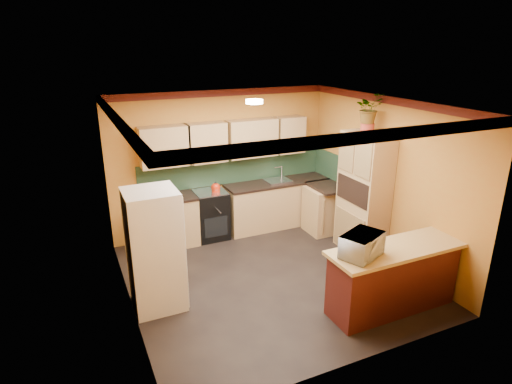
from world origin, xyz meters
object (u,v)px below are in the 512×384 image
(fridge, at_px, (155,250))
(breakfast_bar, at_px, (392,280))
(pantry, at_px, (363,195))
(base_cabinets_back, at_px, (242,210))
(stove, at_px, (211,215))
(microwave, at_px, (362,245))

(fridge, xyz_separation_m, breakfast_bar, (2.90, -1.41, -0.41))
(pantry, height_order, breakfast_bar, pantry)
(breakfast_bar, bearing_deg, base_cabinets_back, 105.32)
(breakfast_bar, bearing_deg, stove, 115.09)
(stove, distance_m, microwave, 3.41)
(stove, xyz_separation_m, fridge, (-1.39, -1.81, 0.39))
(pantry, bearing_deg, stove, 143.79)
(base_cabinets_back, relative_size, breakfast_bar, 2.03)
(stove, xyz_separation_m, breakfast_bar, (1.51, -3.22, -0.02))
(base_cabinets_back, height_order, breakfast_bar, same)
(fridge, distance_m, pantry, 3.61)
(stove, distance_m, pantry, 2.80)
(stove, height_order, breakfast_bar, stove)
(base_cabinets_back, distance_m, pantry, 2.34)
(microwave, bearing_deg, fridge, 124.35)
(base_cabinets_back, distance_m, breakfast_bar, 3.34)
(breakfast_bar, relative_size, microwave, 3.26)
(fridge, height_order, microwave, fridge)
(breakfast_bar, bearing_deg, microwave, 180.00)
(pantry, xyz_separation_m, breakfast_bar, (-0.70, -1.60, -0.61))
(stove, height_order, fridge, fridge)
(microwave, bearing_deg, stove, 81.71)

